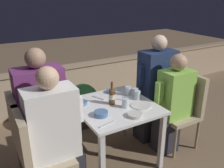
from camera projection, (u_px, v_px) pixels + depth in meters
ground_plane at (115, 158)px, 2.80m from camera, size 16.00×16.00×0.00m
parapet_wall at (66, 86)px, 4.00m from camera, size 9.00×0.18×0.71m
dining_table at (115, 113)px, 2.59m from camera, size 0.82×0.86×0.70m
planter_hedge at (70, 105)px, 3.36m from camera, size 0.81×0.47×0.61m
chair_left_near at (35, 151)px, 2.04m from camera, size 0.43×0.43×0.93m
person_white_polo at (57, 136)px, 2.10m from camera, size 0.50×0.26×1.29m
chair_left_far at (26, 132)px, 2.32m from camera, size 0.43×0.43×0.93m
person_purple_stripe at (45, 115)px, 2.37m from camera, size 0.51×0.26×1.37m
chair_right_near at (184, 105)px, 2.90m from camera, size 0.43×0.43×0.93m
person_green_blouse at (172, 104)px, 2.78m from camera, size 0.47×0.26×1.21m
chair_right_far at (165, 96)px, 3.15m from camera, size 0.43×0.43×0.93m
person_navy_jumper at (154, 89)px, 3.01m from camera, size 0.50×0.26×1.37m
beer_bottle at (112, 96)px, 2.54m from camera, size 0.07×0.07×0.25m
plate_0 at (141, 105)px, 2.53m from camera, size 0.22×0.22×0.01m
bowl_0 at (81, 103)px, 2.56m from camera, size 0.14×0.14×0.03m
bowl_1 at (101, 113)px, 2.32m from camera, size 0.14×0.14×0.05m
bowl_2 at (111, 91)px, 2.86m from camera, size 0.12×0.12×0.03m
bowl_3 at (135, 115)px, 2.31m from camera, size 0.15×0.15×0.03m
glass_cup_0 at (125, 103)px, 2.48m from camera, size 0.07×0.07×0.10m
glass_cup_1 at (137, 95)px, 2.67m from camera, size 0.07×0.07×0.10m
glass_cup_2 at (128, 91)px, 2.78m from camera, size 0.07×0.07×0.10m
glass_cup_3 at (135, 92)px, 2.75m from camera, size 0.07×0.07×0.10m
fork_0 at (98, 98)px, 2.71m from camera, size 0.09×0.16×0.01m
fork_1 at (107, 124)px, 2.17m from camera, size 0.17×0.06×0.01m
fork_2 at (119, 99)px, 2.68m from camera, size 0.13×0.14×0.01m
potted_plant at (169, 86)px, 3.76m from camera, size 0.42×0.42×0.74m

